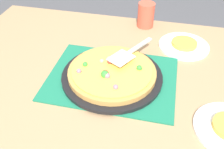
{
  "coord_description": "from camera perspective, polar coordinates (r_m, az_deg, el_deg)",
  "views": [
    {
      "loc": [
        0.17,
        -0.73,
        1.39
      ],
      "look_at": [
        0.0,
        0.0,
        0.77
      ],
      "focal_mm": 41.55,
      "sensor_mm": 36.0,
      "label": 1
    }
  ],
  "objects": [
    {
      "name": "plate_far_right",
      "position": [
        1.2,
        15.51,
        6.09
      ],
      "size": [
        0.22,
        0.22,
        0.01
      ],
      "primitive_type": "cylinder",
      "color": "white",
      "rests_on": "dining_table"
    },
    {
      "name": "pizza",
      "position": [
        0.97,
        -0.05,
        0.58
      ],
      "size": [
        0.33,
        0.33,
        0.05
      ],
      "color": "#B78442",
      "rests_on": "pizza_pan"
    },
    {
      "name": "cup_far",
      "position": [
        1.3,
        7.47,
        12.85
      ],
      "size": [
        0.08,
        0.08,
        0.12
      ],
      "primitive_type": "cylinder",
      "color": "#E04C38",
      "rests_on": "dining_table"
    },
    {
      "name": "placemat",
      "position": [
        0.99,
        0.0,
        -0.76
      ],
      "size": [
        0.48,
        0.36,
        0.01
      ],
      "primitive_type": "cube",
      "color": "#196B4C",
      "rests_on": "dining_table"
    },
    {
      "name": "dining_table",
      "position": [
        1.06,
        0.0,
        -5.37
      ],
      "size": [
        1.4,
        1.0,
        0.75
      ],
      "color": "#9E7A56",
      "rests_on": "ground_plane"
    },
    {
      "name": "pizza_server",
      "position": [
        1.0,
        3.81,
        4.84
      ],
      "size": [
        0.15,
        0.22,
        0.01
      ],
      "color": "silver",
      "rests_on": "pizza"
    },
    {
      "name": "pizza_pan",
      "position": [
        0.98,
        0.0,
        -0.31
      ],
      "size": [
        0.38,
        0.38,
        0.01
      ],
      "primitive_type": "cylinder",
      "color": "black",
      "rests_on": "placemat"
    },
    {
      "name": "served_slice_right",
      "position": [
        1.19,
        15.62,
        6.61
      ],
      "size": [
        0.11,
        0.11,
        0.02
      ],
      "primitive_type": "cylinder",
      "color": "gold",
      "rests_on": "plate_far_right"
    }
  ]
}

